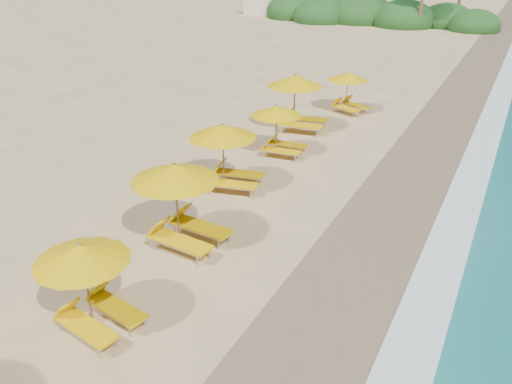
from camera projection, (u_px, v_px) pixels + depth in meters
The scene contains 11 objects.
ground at pixel (256, 227), 16.07m from camera, with size 160.00×160.00×0.00m, color #D4AF7D.
wet_sand at pixel (383, 259), 14.40m from camera, with size 4.00×160.00×0.01m, color #856C4F.
surf_foam at pixel (486, 285), 13.27m from camera, with size 4.00×160.00×0.01m.
station_2 at pixel (90, 282), 11.39m from camera, with size 2.59×2.47×2.18m.
station_3 at pixel (182, 200), 14.54m from camera, with size 2.88×2.70×2.56m.
station_4 at pixel (228, 152), 18.05m from camera, with size 2.97×2.86×2.43m.
station_5 at pixel (280, 127), 21.04m from camera, with size 2.44×2.29×2.13m.
station_6 at pixel (299, 99), 23.73m from camera, with size 3.12×2.96×2.65m.
station_7 at pixel (349, 90), 26.44m from camera, with size 2.72×2.69×2.10m.
treeline at pixel (369, 14), 56.06m from camera, with size 25.80×8.80×9.74m.
beach_building at pixel (278, 2), 62.90m from camera, with size 7.00×5.00×2.80m, color beige.
Camera 1 is at (6.48, -12.40, 7.99)m, focal length 36.16 mm.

